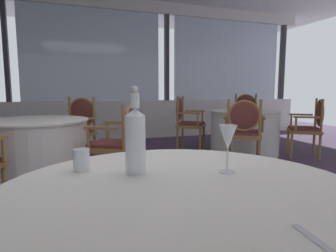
{
  "coord_description": "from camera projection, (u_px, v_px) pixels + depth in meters",
  "views": [
    {
      "loc": [
        -0.49,
        -2.07,
        1.06
      ],
      "look_at": [
        -0.1,
        -0.96,
        0.91
      ],
      "focal_mm": 30.05,
      "sensor_mm": 36.0,
      "label": 1
    }
  ],
  "objects": [
    {
      "name": "dining_chair_1_2",
      "position": [
        245.0,
        115.0,
        5.7
      ],
      "size": [
        0.66,
        0.64,
        1.01
      ],
      "rotation": [
        0.0,
        0.0,
        10.39
      ],
      "color": "olive",
      "rests_on": "ground_plane"
    },
    {
      "name": "ground_plane",
      "position": [
        141.0,
        225.0,
        2.23
      ],
      "size": [
        14.12,
        14.12,
        0.0
      ],
      "primitive_type": "plane",
      "color": "#47384C"
    },
    {
      "name": "dining_chair_1_3",
      "position": [
        186.0,
        119.0,
        5.01
      ],
      "size": [
        0.64,
        0.66,
        0.97
      ],
      "rotation": [
        0.0,
        0.0,
        11.96
      ],
      "color": "olive",
      "rests_on": "ground_plane"
    },
    {
      "name": "window_wall_far",
      "position": [
        94.0,
        85.0,
        5.9
      ],
      "size": [
        10.24,
        0.14,
        3.0
      ],
      "color": "silver",
      "rests_on": "ground_plane"
    },
    {
      "name": "dining_chair_1_1",
      "position": [
        310.0,
        124.0,
        4.46
      ],
      "size": [
        0.64,
        0.66,
        0.94
      ],
      "rotation": [
        0.0,
        0.0,
        8.81
      ],
      "color": "olive",
      "rests_on": "ground_plane"
    },
    {
      "name": "wine_glass",
      "position": [
        228.0,
        139.0,
        1.11
      ],
      "size": [
        0.07,
        0.07,
        0.19
      ],
      "color": "white",
      "rests_on": "foreground_table"
    },
    {
      "name": "dining_chair_1_0",
      "position": [
        244.0,
        128.0,
        3.77
      ],
      "size": [
        0.66,
        0.64,
        0.95
      ],
      "rotation": [
        0.0,
        0.0,
        7.24
      ],
      "color": "olive",
      "rests_on": "ground_plane"
    },
    {
      "name": "background_table_1",
      "position": [
        244.0,
        132.0,
        4.76
      ],
      "size": [
        1.16,
        1.16,
        0.73
      ],
      "color": "silver",
      "rests_on": "ground_plane"
    },
    {
      "name": "dining_chair_0_2",
      "position": [
        120.0,
        138.0,
        3.06
      ],
      "size": [
        0.63,
        0.65,
        0.93
      ],
      "rotation": [
        0.0,
        0.0,
        8.91
      ],
      "color": "olive",
      "rests_on": "ground_plane"
    },
    {
      "name": "dinner_fork",
      "position": [
        321.0,
        246.0,
        0.59
      ],
      "size": [
        0.04,
        0.19,
        0.0
      ],
      "primitive_type": "cube",
      "rotation": [
        0.0,
        0.0,
        1.43
      ],
      "color": "silver",
      "rests_on": "foreground_table"
    },
    {
      "name": "dining_chair_0_3",
      "position": [
        79.0,
        125.0,
        4.25
      ],
      "size": [
        0.65,
        0.63,
        0.97
      ],
      "rotation": [
        0.0,
        0.0,
        10.48
      ],
      "color": "olive",
      "rests_on": "ground_plane"
    },
    {
      "name": "water_bottle",
      "position": [
        135.0,
        138.0,
        1.11
      ],
      "size": [
        0.08,
        0.08,
        0.34
      ],
      "color": "white",
      "rests_on": "foreground_table"
    },
    {
      "name": "water_tumbler",
      "position": [
        81.0,
        160.0,
        1.16
      ],
      "size": [
        0.07,
        0.07,
        0.09
      ],
      "primitive_type": "cylinder",
      "color": "white",
      "rests_on": "foreground_table"
    },
    {
      "name": "background_table_0",
      "position": [
        36.0,
        151.0,
        3.26
      ],
      "size": [
        1.2,
        1.2,
        0.73
      ],
      "color": "silver",
      "rests_on": "ground_plane"
    }
  ]
}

